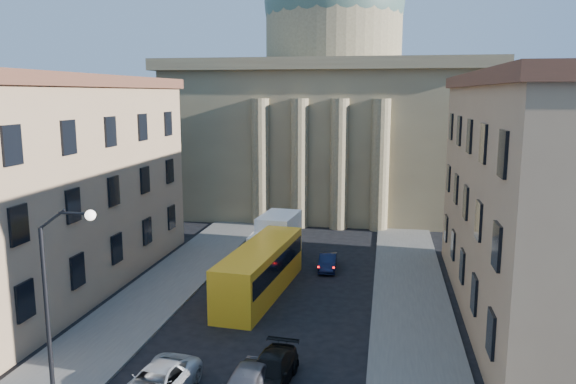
% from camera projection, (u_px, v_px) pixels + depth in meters
% --- Properties ---
extents(sidewalk_left, '(5.00, 60.00, 0.15)m').
position_uv_depth(sidewalk_left, '(133.00, 314.00, 34.60)').
color(sidewalk_left, '#595652').
rests_on(sidewalk_left, ground).
extents(sidewalk_right, '(5.00, 60.00, 0.15)m').
position_uv_depth(sidewalk_right, '(415.00, 334.00, 31.68)').
color(sidewalk_right, '#595652').
rests_on(sidewalk_right, ground).
extents(church, '(68.02, 28.76, 36.60)m').
position_uv_depth(church, '(332.00, 107.00, 67.42)').
color(church, '#756448').
rests_on(church, ground).
extents(building_left, '(11.60, 26.60, 14.70)m').
position_uv_depth(building_left, '(38.00, 183.00, 38.66)').
color(building_left, tan).
rests_on(building_left, ground).
extents(building_right, '(11.60, 26.60, 14.70)m').
position_uv_depth(building_right, '(565.00, 199.00, 32.83)').
color(building_right, tan).
rests_on(building_right, ground).
extents(street_lamp, '(2.62, 0.44, 8.83)m').
position_uv_depth(street_lamp, '(57.00, 290.00, 23.73)').
color(street_lamp, black).
rests_on(street_lamp, ground).
extents(car_left_mid, '(2.99, 5.40, 1.43)m').
position_uv_depth(car_left_mid, '(156.00, 384.00, 25.02)').
color(car_left_mid, silver).
rests_on(car_left_mid, ground).
extents(car_right_mid, '(2.36, 4.95, 1.39)m').
position_uv_depth(car_right_mid, '(270.00, 372.00, 26.16)').
color(car_right_mid, black).
rests_on(car_right_mid, ground).
extents(car_right_distant, '(1.47, 3.78, 1.23)m').
position_uv_depth(car_right_distant, '(328.00, 262.00, 43.42)').
color(car_right_distant, black).
rests_on(car_right_distant, ground).
extents(city_bus, '(3.82, 12.09, 3.35)m').
position_uv_depth(city_bus, '(261.00, 268.00, 37.97)').
color(city_bus, yellow).
rests_on(city_bus, ground).
extents(box_truck, '(3.28, 6.98, 3.71)m').
position_uv_depth(box_truck, '(276.00, 240.00, 45.39)').
color(box_truck, white).
rests_on(box_truck, ground).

